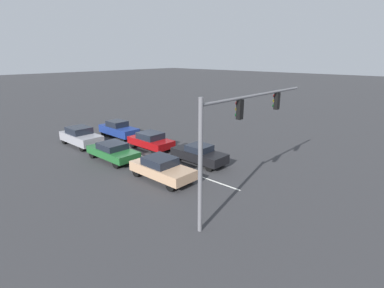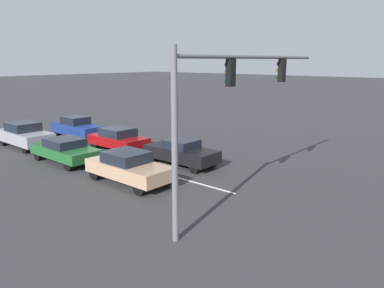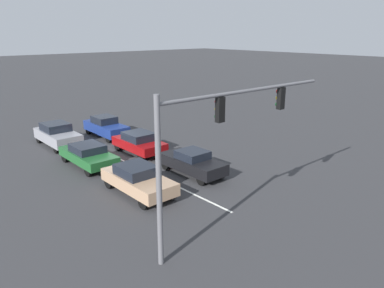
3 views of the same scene
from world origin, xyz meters
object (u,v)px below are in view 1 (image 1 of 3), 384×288
Objects in this scene: car_black_leftlane_front at (199,154)px; car_gray_midlane_third at (81,136)px; car_tan_midlane_front at (162,168)px; car_darkgreen_midlane_second at (113,151)px; traffic_signal_gantry at (238,125)px; car_maroon_leftlane_second at (151,140)px; car_navy_leftlane_third at (119,129)px.

car_gray_midlane_third is at bearing -71.40° from car_black_leftlane_front.
car_tan_midlane_front reaches higher than car_darkgreen_midlane_second.
traffic_signal_gantry is (0.04, 5.69, 3.76)m from car_tan_midlane_front.
car_maroon_leftlane_second is at bearing -108.57° from traffic_signal_gantry.
car_tan_midlane_front is 11.03m from car_gray_midlane_third.
car_darkgreen_midlane_second is at bearing 0.84° from car_maroon_leftlane_second.
car_navy_leftlane_third is 0.49× the size of traffic_signal_gantry.
car_tan_midlane_front is 5.54m from car_darkgreen_midlane_second.
traffic_signal_gantry is at bearing 71.43° from car_maroon_leftlane_second.
car_gray_midlane_third reaches higher than car_black_leftlane_front.
car_navy_leftlane_third is (-0.37, -5.31, 0.04)m from car_maroon_leftlane_second.
car_maroon_leftlane_second is (-3.75, -5.59, -0.01)m from car_tan_midlane_front.
car_navy_leftlane_third reaches higher than car_maroon_leftlane_second.
car_black_leftlane_front is 10.67m from car_navy_leftlane_third.
car_gray_midlane_third reaches higher than car_maroon_leftlane_second.
car_navy_leftlane_third is (-4.16, -5.36, 0.08)m from car_darkgreen_midlane_second.
car_navy_leftlane_third is at bearing -127.78° from car_darkgreen_midlane_second.
car_navy_leftlane_third reaches higher than car_black_leftlane_front.
traffic_signal_gantry is (0.01, 11.22, 3.80)m from car_darkgreen_midlane_second.
car_gray_midlane_third is 3.86m from car_navy_leftlane_third.
car_tan_midlane_front is 11.66m from car_navy_leftlane_third.
car_navy_leftlane_third is at bearing -94.03° from car_maroon_leftlane_second.
car_gray_midlane_third is at bearing -93.10° from car_darkgreen_midlane_second.
car_gray_midlane_third is (3.49, -5.43, 0.07)m from car_maroon_leftlane_second.
car_tan_midlane_front is at bearing 90.31° from car_darkgreen_midlane_second.
car_navy_leftlane_third is 17.50m from traffic_signal_gantry.
car_tan_midlane_front is 1.00× the size of car_navy_leftlane_third.
car_black_leftlane_front is 5.37m from car_maroon_leftlane_second.
car_gray_midlane_third is 0.99× the size of car_navy_leftlane_third.
car_tan_midlane_front is at bearing -90.37° from traffic_signal_gantry.
car_navy_leftlane_third is at bearing -104.09° from traffic_signal_gantry.
traffic_signal_gantry is at bearing 89.96° from car_darkgreen_midlane_second.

